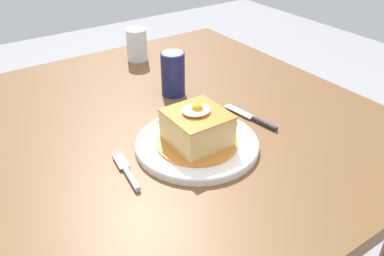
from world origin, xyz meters
TOP-DOWN VIEW (x-y plane):
  - dining_table at (0.00, 0.00)m, footprint 1.21×1.07m
  - main_plate at (0.07, -0.15)m, footprint 0.28×0.28m
  - sandwich_meal at (0.07, -0.15)m, footprint 0.19×0.19m
  - fork at (-0.10, -0.15)m, footprint 0.03×0.14m
  - knife at (0.26, -0.14)m, footprint 0.04×0.17m
  - soda_can at (0.17, 0.11)m, footprint 0.07×0.07m
  - drinking_glass at (0.21, 0.39)m, footprint 0.07×0.07m

SIDE VIEW (x-z plane):
  - dining_table at x=0.00m, z-range 0.27..0.99m
  - fork at x=-0.10m, z-range 0.72..0.73m
  - knife at x=0.26m, z-range 0.72..0.73m
  - main_plate at x=0.07m, z-range 0.72..0.74m
  - drinking_glass at x=0.21m, z-range 0.72..0.82m
  - sandwich_meal at x=0.07m, z-range 0.72..0.82m
  - soda_can at x=0.17m, z-range 0.72..0.85m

